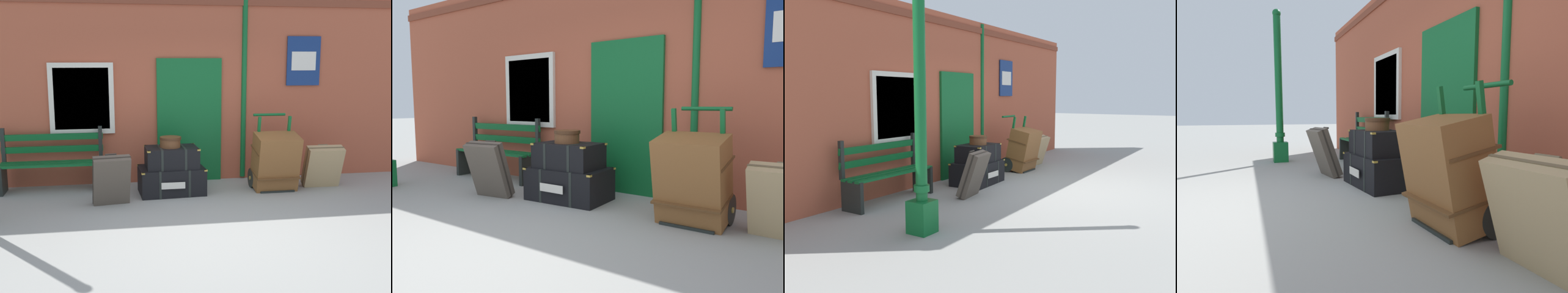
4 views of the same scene
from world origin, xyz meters
TOP-DOWN VIEW (x-y plane):
  - ground_plane at (0.00, 0.00)m, footprint 60.00×60.00m
  - brick_facade at (-0.01, 2.60)m, footprint 10.40×0.35m
  - lamp_post at (-3.14, 0.70)m, footprint 0.28×0.28m
  - platform_bench at (-2.23, 2.16)m, footprint 1.60×0.43m
  - steamer_trunk_base at (-0.38, 1.69)m, footprint 1.05×0.71m
  - steamer_trunk_middle at (-0.38, 1.67)m, footprint 0.83×0.58m
  - round_hatbox at (-0.40, 1.66)m, footprint 0.33×0.33m
  - porters_trolley at (1.28, 1.74)m, footprint 0.71×0.56m
  - large_brown_trunk at (1.28, 1.57)m, footprint 0.70×0.61m
  - suitcase_cream at (-1.30, 1.17)m, footprint 0.57×0.46m
  - suitcase_tan at (2.11, 1.62)m, footprint 0.61×0.41m

SIDE VIEW (x-z plane):
  - ground_plane at x=0.00m, z-range 0.00..0.00m
  - steamer_trunk_base at x=-0.38m, z-range 0.00..0.42m
  - porters_trolley at x=1.28m, z-range -0.33..0.88m
  - suitcase_tan at x=2.11m, z-range 0.00..0.71m
  - suitcase_cream at x=-1.30m, z-range 0.00..0.76m
  - platform_bench at x=-2.23m, z-range -0.06..0.95m
  - large_brown_trunk at x=1.28m, z-range 0.00..0.95m
  - steamer_trunk_middle at x=-0.38m, z-range 0.42..0.74m
  - round_hatbox at x=-0.40m, z-range 0.75..0.92m
  - lamp_post at x=-3.14m, z-range -0.36..2.64m
  - brick_facade at x=-0.01m, z-range 0.00..3.20m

